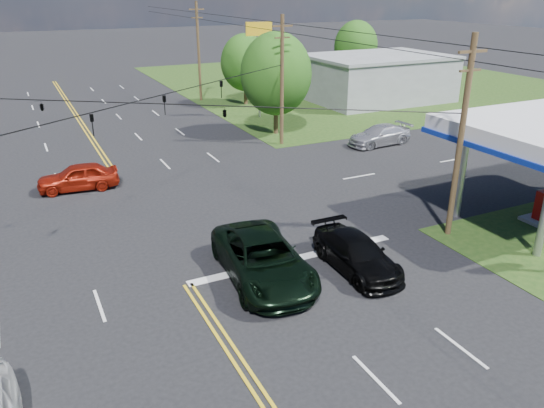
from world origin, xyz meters
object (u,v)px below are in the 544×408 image
tree_far_r (356,46)px  retail_ne (377,79)px  tree_right_b (245,63)px  pole_right_far (199,51)px  pole_se (461,137)px  suv_black (357,254)px  pole_ne (282,80)px  tree_right_a (276,74)px  pickup_dkgreen (263,259)px

tree_far_r → retail_ne: bearing=-111.8°
tree_right_b → tree_far_r: 18.50m
retail_ne → pole_right_far: 19.02m
pole_se → suv_black: bearing=-171.3°
pole_ne → tree_far_r: size_ratio=1.25×
tree_right_a → tree_right_b: (2.50, 12.00, -0.65)m
pole_ne → tree_right_b: pole_ne is taller
pole_right_far → tree_far_r: pole_right_far is taller
pole_ne → tree_right_a: size_ratio=1.16×
pole_se → pickup_dkgreen: (-10.00, 0.11, -4.00)m
retail_ne → tree_right_b: 14.22m
suv_black → tree_right_a: bearing=73.6°
pickup_dkgreen → tree_right_b: bearing=73.8°
pole_right_far → pickup_dkgreen: size_ratio=1.52×
pole_ne → retail_ne: bearing=32.9°
tree_far_r → tree_right_b: bearing=-161.1°
pole_right_far → tree_right_b: bearing=-48.8°
pole_se → pole_ne: same height
pole_ne → pickup_dkgreen: 20.88m
tree_right_a → pole_ne: bearing=-108.4°
pickup_dkgreen → pole_right_far: bearing=80.9°
pole_right_far → suv_black: size_ratio=1.97×
pole_ne → pole_right_far: (0.00, 19.00, 0.25)m
pole_right_far → suv_black: (-6.08, -37.93, -4.43)m
retail_ne → pole_right_far: size_ratio=1.40×
pole_se → pickup_dkgreen: 10.77m
retail_ne → tree_far_r: bearing=68.2°
pole_ne → pole_se: bearing=-90.0°
tree_right_b → tree_far_r: (17.50, 6.00, 0.33)m
tree_far_r → suv_black: bearing=-124.1°
tree_far_r → pole_right_far: bearing=-174.6°
tree_right_b → suv_black: (-9.58, -33.93, -3.48)m
pole_ne → pole_right_far: bearing=90.0°
pole_se → tree_right_a: pole_se is taller
tree_right_a → pole_right_far: bearing=93.6°
pole_ne → tree_right_a: pole_ne is taller
tree_right_b → tree_far_r: tree_far_r is taller
pole_ne → suv_black: bearing=-107.8°
tree_far_r → suv_black: (-27.08, -39.93, -3.80)m
retail_ne → tree_far_r: size_ratio=1.83×
pole_ne → pickup_dkgreen: size_ratio=1.44×
pole_ne → tree_right_b: (3.50, 15.00, -0.70)m
pole_se → tree_right_b: bearing=83.9°
pole_ne → tree_right_a: (1.00, 3.00, -0.05)m
suv_black → pole_ne: bearing=73.7°
pole_se → pole_right_far: (0.00, 37.00, 0.25)m
pickup_dkgreen → suv_black: size_ratio=1.29×
tree_right_b → pole_se: bearing=-96.1°
pole_ne → tree_far_r: bearing=45.0°
tree_right_b → tree_far_r: size_ratio=0.93×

